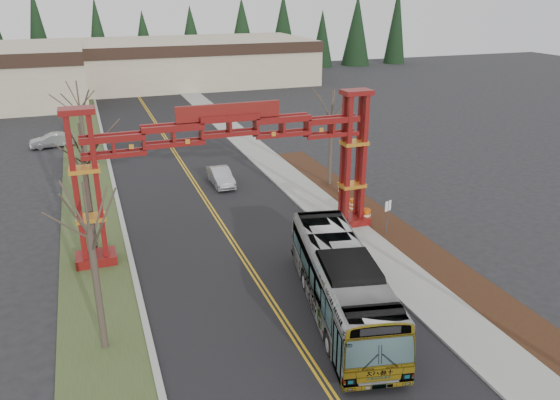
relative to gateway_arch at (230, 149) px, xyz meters
name	(u,v)px	position (x,y,z in m)	size (l,w,h in m)	color
road	(208,203)	(0.00, 7.00, -5.97)	(12.00, 110.00, 0.02)	black
lane_line_left	(206,203)	(-0.12, 7.00, -5.96)	(0.12, 100.00, 0.01)	gold
lane_line_right	(209,203)	(0.12, 7.00, -5.96)	(0.12, 100.00, 0.01)	gold
curb_right	(287,193)	(6.15, 7.00, -5.91)	(0.30, 110.00, 0.15)	#A2A29D
sidewalk_right	(304,190)	(7.60, 7.00, -5.91)	(2.60, 110.00, 0.14)	gray
landscape_strip	(453,274)	(10.20, -8.00, -5.92)	(2.60, 50.00, 0.12)	black
grass_median	(92,218)	(-8.00, 7.00, -5.94)	(4.00, 110.00, 0.08)	#374824
curb_left	(120,214)	(-6.15, 7.00, -5.91)	(0.30, 110.00, 0.15)	#A2A29D
gateway_arch	(230,149)	(0.00, 0.00, 0.00)	(18.20, 1.60, 8.90)	#660F0D
retail_building_east	(192,61)	(10.00, 61.95, -2.47)	(38.00, 20.30, 7.00)	tan
conifer_treeline	(123,39)	(0.25, 74.00, 0.50)	(116.10, 5.60, 13.00)	black
transit_bus	(341,282)	(2.80, -9.27, -4.33)	(2.77, 11.84, 3.30)	#A7ABAF
silver_sedan	(221,177)	(1.91, 10.63, -5.29)	(1.46, 4.17, 1.38)	#A5A8AD
parked_car_far_a	(52,140)	(-11.00, 27.18, -5.30)	(1.45, 4.17, 1.37)	#9A9CA1
bare_tree_median_near	(89,229)	(-8.00, -8.33, -0.34)	(2.96, 2.96, 7.63)	#382D26
bare_tree_median_mid	(83,159)	(-8.00, 1.74, -0.29)	(3.05, 3.05, 7.74)	#382D26
bare_tree_median_far	(79,106)	(-8.00, 20.45, -0.82)	(3.23, 3.23, 7.33)	#382D26
bare_tree_right_far	(332,116)	(10.00, 7.63, -0.41)	(2.90, 2.90, 7.53)	#382D26
street_sign	(388,211)	(9.36, -2.31, -4.29)	(0.51, 0.23, 2.35)	#3F3F44
barrel_south	(366,217)	(9.00, -0.28, -5.44)	(0.59, 0.59, 1.09)	#D7520B
barrel_mid	(353,205)	(9.21, 1.99, -5.51)	(0.51, 0.51, 0.95)	#D7520B
barrel_north	(342,189)	(9.94, 5.27, -5.46)	(0.56, 0.56, 1.04)	#D7520B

